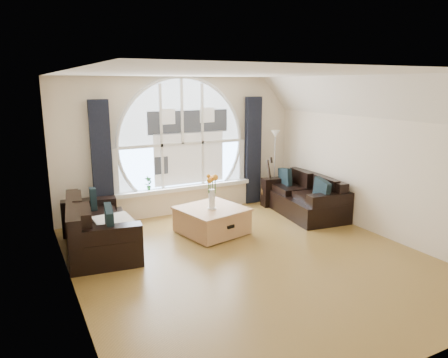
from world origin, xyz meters
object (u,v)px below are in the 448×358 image
vase_flowers (212,187)px  floor_lamp (274,167)px  sofa_right (304,195)px  coffee_chest (212,219)px  guitar (268,181)px  sofa_left (98,225)px  potted_plant (148,183)px

vase_flowers → floor_lamp: bearing=29.7°
sofa_right → vase_flowers: bearing=-167.4°
coffee_chest → guitar: size_ratio=0.97×
vase_flowers → guitar: (1.86, 1.11, -0.32)m
sofa_left → sofa_right: bearing=6.9°
sofa_left → vase_flowers: (1.87, -0.23, 0.45)m
coffee_chest → sofa_right: bearing=-9.0°
sofa_left → vase_flowers: size_ratio=2.60×
coffee_chest → floor_lamp: bearing=16.0°
sofa_left → floor_lamp: size_ratio=1.14×
vase_flowers → guitar: 2.19m
sofa_left → guitar: size_ratio=1.72×
guitar → potted_plant: 2.56m
vase_flowers → floor_lamp: 2.41m
vase_flowers → potted_plant: 1.60m
coffee_chest → potted_plant: size_ratio=3.74×
sofa_left → potted_plant: bearing=52.6°
vase_flowers → guitar: vase_flowers is taller
sofa_right → coffee_chest: size_ratio=1.71×
sofa_right → coffee_chest: 2.11m
coffee_chest → vase_flowers: bearing=-126.5°
coffee_chest → guitar: (1.83, 1.04, 0.28)m
floor_lamp → potted_plant: size_ratio=5.82×
sofa_right → potted_plant: 3.07m
sofa_right → potted_plant: potted_plant is taller
sofa_left → floor_lamp: floor_lamp is taller
floor_lamp → sofa_right: bearing=-87.6°
sofa_left → potted_plant: 1.73m
floor_lamp → potted_plant: (-2.76, 0.25, -0.11)m
coffee_chest → potted_plant: 1.60m
guitar → sofa_left: bearing=177.2°
sofa_left → potted_plant: potted_plant is taller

